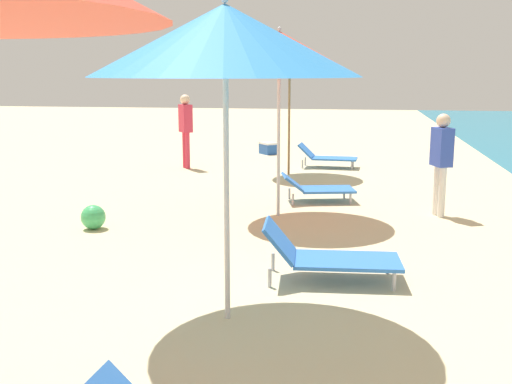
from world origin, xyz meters
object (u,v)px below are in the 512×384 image
object	(u,v)px
cooler_box	(268,148)
umbrella_fourth	(279,51)
beach_ball	(93,217)
lounger_fourth_shoreside	(317,188)
umbrella_third	(225,41)
umbrella_farthest	(290,67)
lounger_third_shoreside	(327,255)
lounger_farthest_shoreside	(326,156)
person_walking_far	(441,155)
person_walking_near	(186,124)

from	to	relation	value
cooler_box	umbrella_fourth	bearing A→B (deg)	-80.61
beach_ball	cooler_box	size ratio (longest dim) A/B	0.60
umbrella_fourth	lounger_fourth_shoreside	world-z (taller)	umbrella_fourth
umbrella_third	cooler_box	bearing A→B (deg)	96.33
beach_ball	lounger_fourth_shoreside	bearing A→B (deg)	38.68
lounger_fourth_shoreside	umbrella_farthest	bearing A→B (deg)	93.01
lounger_third_shoreside	lounger_farthest_shoreside	xyz separation A→B (m)	(-0.42, 8.09, -0.02)
umbrella_farthest	beach_ball	world-z (taller)	umbrella_farthest
lounger_third_shoreside	umbrella_fourth	bearing A→B (deg)	102.90
umbrella_fourth	person_walking_far	distance (m)	2.97
umbrella_farthest	lounger_farthest_shoreside	bearing A→B (deg)	55.80
lounger_farthest_shoreside	beach_ball	xyz separation A→B (m)	(-3.01, -6.39, -0.09)
umbrella_third	lounger_farthest_shoreside	xyz separation A→B (m)	(0.42, 9.29, -2.23)
lounger_farthest_shoreside	cooler_box	distance (m)	2.78
umbrella_third	lounger_fourth_shoreside	size ratio (longest dim) A/B	2.12
person_walking_near	person_walking_far	size ratio (longest dim) A/B	1.07
lounger_fourth_shoreside	umbrella_farthest	size ratio (longest dim) A/B	0.52
umbrella_fourth	beach_ball	xyz separation A→B (m)	(-2.52, -1.28, -2.36)
umbrella_farthest	umbrella_third	bearing A→B (deg)	-87.60
umbrella_fourth	person_walking_far	world-z (taller)	umbrella_fourth
lounger_fourth_shoreside	lounger_farthest_shoreside	xyz separation A→B (m)	(-0.04, 3.95, 0.02)
lounger_third_shoreside	lounger_fourth_shoreside	distance (m)	4.16
umbrella_farthest	cooler_box	bearing A→B (deg)	105.67
umbrella_fourth	cooler_box	size ratio (longest dim) A/B	4.90
lounger_fourth_shoreside	umbrella_third	bearing A→B (deg)	-107.92
umbrella_third	person_walking_far	world-z (taller)	umbrella_third
lounger_third_shoreside	umbrella_fourth	world-z (taller)	umbrella_fourth
umbrella_fourth	lounger_fourth_shoreside	xyz separation A→B (m)	(0.53, 1.16, -2.29)
umbrella_fourth	person_walking_far	size ratio (longest dim) A/B	1.80
umbrella_fourth	cooler_box	world-z (taller)	umbrella_fourth
lounger_third_shoreside	cooler_box	bearing A→B (deg)	97.53
lounger_fourth_shoreside	beach_ball	size ratio (longest dim) A/B	3.80
lounger_fourth_shoreside	person_walking_near	world-z (taller)	person_walking_near
umbrella_farthest	beach_ball	size ratio (longest dim) A/B	7.32
lounger_third_shoreside	cooler_box	world-z (taller)	lounger_third_shoreside
lounger_third_shoreside	lounger_farthest_shoreside	bearing A→B (deg)	88.88
lounger_third_shoreside	umbrella_fourth	xyz separation A→B (m)	(-0.91, 2.98, 2.26)
lounger_farthest_shoreside	person_walking_far	distance (m)	5.18
lounger_third_shoreside	person_walking_near	distance (m)	8.35
umbrella_fourth	person_walking_near	distance (m)	5.47
umbrella_farthest	person_walking_near	xyz separation A→B (m)	(-2.47, 0.50, -1.29)
umbrella_fourth	person_walking_far	bearing A→B (deg)	8.68
lounger_third_shoreside	umbrella_farthest	distance (m)	7.35
umbrella_fourth	person_walking_near	size ratio (longest dim) A/B	1.69
umbrella_third	umbrella_fourth	distance (m)	4.18
beach_ball	cooler_box	bearing A→B (deg)	81.33
lounger_farthest_shoreside	person_walking_far	size ratio (longest dim) A/B	0.87
lounger_fourth_shoreside	umbrella_farthest	distance (m)	3.60
lounger_fourth_shoreside	lounger_farthest_shoreside	world-z (taller)	lounger_farthest_shoreside
umbrella_third	lounger_third_shoreside	size ratio (longest dim) A/B	1.88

